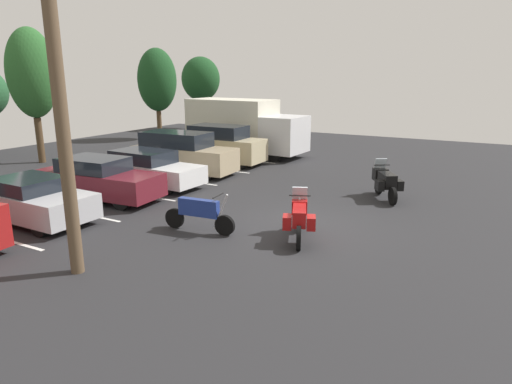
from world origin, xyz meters
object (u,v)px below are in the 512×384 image
object	(u,v)px
car_champagne	(222,145)
utility_pole	(55,62)
motorcycle_second	(385,181)
motorcycle_third	(199,213)
box_truck	(243,126)
motorcycle_touring	(299,217)
car_white	(147,168)
car_maroon	(98,179)
car_tan	(182,153)
car_silver	(32,200)

from	to	relation	value
car_champagne	utility_pole	distance (m)	14.09
motorcycle_second	car_champagne	xyz separation A→B (m)	(2.82, 9.04, 0.31)
motorcycle_third	box_truck	bearing A→B (deg)	24.98
motorcycle_touring	car_white	distance (m)	8.59
motorcycle_second	motorcycle_touring	bearing A→B (deg)	168.84
motorcycle_touring	car_maroon	distance (m)	8.20
motorcycle_touring	car_white	size ratio (longest dim) A/B	0.42
car_maroon	car_tan	world-z (taller)	car_tan
motorcycle_third	utility_pole	xyz separation A→B (m)	(-3.71, 0.86, 4.19)
car_white	box_truck	distance (m)	8.52
car_tan	box_truck	world-z (taller)	box_truck
utility_pole	motorcycle_third	bearing A→B (deg)	-13.12
motorcycle_touring	utility_pole	bearing A→B (deg)	141.30
car_maroon	utility_pole	xyz separation A→B (m)	(-4.84, -4.53, 4.00)
car_champagne	box_truck	distance (m)	3.07
motorcycle_third	car_white	world-z (taller)	car_white
car_champagne	box_truck	size ratio (longest dim) A/B	0.60
motorcycle_second	car_tan	bearing A→B (deg)	90.30
car_white	car_maroon	bearing A→B (deg)	178.27
car_white	utility_pole	xyz separation A→B (m)	(-7.38, -4.45, 4.04)
motorcycle_third	car_maroon	bearing A→B (deg)	78.12
car_maroon	motorcycle_touring	bearing A→B (deg)	-91.83
motorcycle_second	utility_pole	xyz separation A→B (m)	(-10.06, 4.75, 4.09)
utility_pole	motorcycle_touring	bearing A→B (deg)	-38.70
car_maroon	car_white	distance (m)	2.54
car_silver	car_tan	xyz separation A→B (m)	(8.04, 0.31, 0.25)
car_maroon	motorcycle_second	bearing A→B (deg)	-60.65
motorcycle_third	car_silver	bearing A→B (deg)	108.48
car_silver	car_white	bearing A→B (deg)	1.22
motorcycle_touring	box_truck	xyz separation A→B (m)	(11.26, 8.46, 1.00)
car_maroon	car_champagne	xyz separation A→B (m)	(8.04, -0.24, 0.22)
car_silver	utility_pole	distance (m)	6.26
motorcycle_second	car_silver	bearing A→B (deg)	131.68
motorcycle_third	car_maroon	size ratio (longest dim) A/B	0.47
car_silver	car_maroon	distance (m)	2.88
utility_pole	car_tan	bearing A→B (deg)	24.91
car_tan	box_truck	bearing A→B (deg)	1.38
motorcycle_second	car_tan	xyz separation A→B (m)	(-0.05, 9.40, 0.27)
box_truck	car_tan	bearing A→B (deg)	-178.62
car_white	car_champagne	xyz separation A→B (m)	(5.50, -0.17, 0.26)
car_tan	car_maroon	bearing A→B (deg)	-178.71
motorcycle_touring	motorcycle_third	xyz separation A→B (m)	(-0.87, 2.80, -0.06)
car_tan	utility_pole	size ratio (longest dim) A/B	0.54
car_maroon	box_truck	distance (m)	11.04
car_white	motorcycle_second	bearing A→B (deg)	-73.76
car_silver	box_truck	size ratio (longest dim) A/B	0.60
car_silver	car_tan	distance (m)	8.05
motorcycle_third	utility_pole	size ratio (longest dim) A/B	0.25
car_silver	car_white	xyz separation A→B (m)	(5.41, 0.12, 0.03)
motorcycle_touring	car_white	xyz separation A→B (m)	(2.80, 8.12, 0.09)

